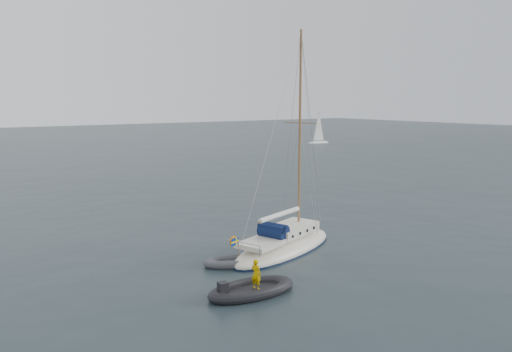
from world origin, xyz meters
TOP-DOWN VIEW (x-y plane):
  - ground at (0.00, 0.00)m, footprint 300.00×300.00m
  - sailboat at (-1.40, -0.82)m, footprint 9.17×2.75m
  - dinghy at (-5.19, -1.29)m, footprint 3.11×1.40m
  - rib at (-6.59, -5.04)m, footprint 4.28×1.95m
  - distant_yacht_b at (48.64, 51.67)m, footprint 5.26×2.81m

SIDE VIEW (x-z plane):
  - ground at x=0.00m, z-range 0.00..0.00m
  - dinghy at x=-5.19m, z-range -0.03..0.42m
  - rib at x=-6.59m, z-range -0.55..1.06m
  - sailboat at x=-1.40m, z-range -5.54..7.52m
  - distant_yacht_b at x=48.64m, z-range -0.51..6.47m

